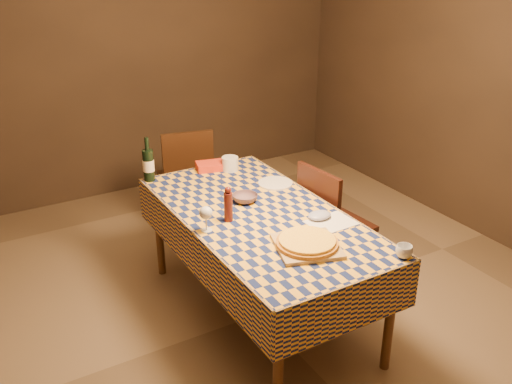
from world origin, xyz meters
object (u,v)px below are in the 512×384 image
dining_table (260,224)px  cutting_board (307,246)px  bowl (245,198)px  chair_right (329,220)px  pizza (307,242)px  white_plate (275,183)px  wine_bottle (148,165)px  chair_far (187,174)px

dining_table → cutting_board: size_ratio=5.36×
bowl → dining_table: bearing=-91.2°
bowl → chair_right: (0.62, -0.11, -0.27)m
pizza → white_plate: bearing=69.3°
bowl → white_plate: 0.36m
pizza → wine_bottle: wine_bottle is taller
cutting_board → wine_bottle: wine_bottle is taller
chair_right → chair_far: bearing=112.3°
pizza → chair_right: (0.62, 0.59, -0.29)m
chair_right → white_plate: bearing=139.7°
dining_table → bowl: bearing=88.8°
pizza → wine_bottle: bearing=107.1°
bowl → white_plate: bowl is taller
chair_right → wine_bottle: bearing=143.4°
cutting_board → chair_far: 1.91m
chair_far → dining_table: bearing=-94.0°
cutting_board → bowl: 0.70m
chair_right → cutting_board: bearing=-136.2°
chair_far → chair_right: 1.40m
dining_table → wine_bottle: bearing=115.5°
cutting_board → pizza: pizza is taller
dining_table → wine_bottle: size_ratio=5.73×
wine_bottle → white_plate: wine_bottle is taller
chair_right → bowl: bearing=170.0°
chair_far → bowl: bearing=-94.4°
dining_table → chair_right: bearing=8.2°
cutting_board → white_plate: 0.91m
wine_bottle → chair_right: wine_bottle is taller
chair_far → chair_right: same height
cutting_board → wine_bottle: (-0.42, 1.36, 0.11)m
bowl → chair_far: 1.22m
wine_bottle → bowl: bearing=-57.9°
white_plate → chair_right: 0.47m
dining_table → wine_bottle: 0.97m
dining_table → white_plate: white_plate is taller
cutting_board → white_plate: (0.32, 0.85, -0.00)m
wine_bottle → dining_table: bearing=-64.5°
pizza → wine_bottle: size_ratio=1.13×
dining_table → pizza: (0.01, -0.50, 0.11)m
white_plate → chair_far: chair_far is taller
pizza → bowl: size_ratio=2.21×
cutting_board → chair_far: bearing=87.4°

